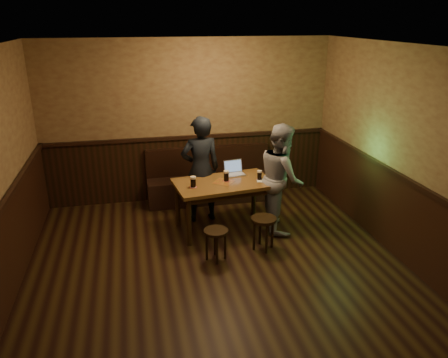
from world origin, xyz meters
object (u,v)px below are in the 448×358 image
Objects in this scene: pint_mid at (226,176)px; stool_left at (216,236)px; laptop at (234,171)px; pint_right at (259,175)px; pint_left at (193,182)px; bench at (210,184)px; pub_table at (224,188)px; person_suit at (201,170)px; person_grey at (281,178)px; stool_right at (264,224)px.

stool_left is at bearing -110.83° from pint_mid.
laptop is at bearing 55.92° from pint_mid.
pint_right is 0.44× the size of laptop.
pint_left is 0.83m from laptop.
bench reaches higher than pint_mid.
pub_table is 0.53m from pint_left.
pint_right is at bearing -4.51° from pint_mid.
person_suit is 1.27m from person_grey.
person_grey is (0.45, 0.59, 0.44)m from stool_right.
laptop reaches higher than pint_left.
laptop is 0.77m from person_grey.
stool_right is at bearing -64.29° from pint_mid.
person_grey reaches higher than bench.
laptop is at bearing 99.58° from stool_right.
bench is at bearing 102.25° from stool_right.
pint_right is 0.94m from person_suit.
pub_table is 3.21× the size of stool_right.
stool_right is at bearing -67.85° from pub_table.
laptop is at bearing -74.59° from bench.
stool_right is 1.19m from pint_left.
pub_table is 0.93× the size of person_grey.
bench is 1.22m from pub_table.
pint_left is 1.04m from pint_right.
bench is 1.27m from pint_mid.
stool_left is at bearing -115.93° from pub_table.
laptop is at bearing 65.75° from stool_left.
pint_right is at bearing 45.49° from stool_left.
pub_table is 0.53m from person_suit.
person_suit is (-0.28, 0.42, 0.18)m from pub_table.
bench is at bearing 39.86° from person_grey.
pint_right reaches higher than pub_table.
pub_table is 10.62× the size of pint_right.
pint_mid is at bearing 124.44° from person_suit.
person_suit is at bearing 70.51° from person_grey.
pint_left is at bearing -110.48° from bench.
stool_right is 0.29× the size of person_grey.
person_suit reaches higher than stool_right.
person_grey reaches higher than pub_table.
bench is 1.42× the size of pub_table.
stool_right is at bearing -34.80° from pint_left.
person_suit reaches higher than stool_left.
pint_left is 0.57m from person_suit.
pint_mid is (0.05, 0.03, 0.19)m from pub_table.
pint_right is at bearing -64.86° from bench.
pint_mid is at bearing 15.04° from pint_left.
stool_right is at bearing -101.09° from pint_right.
pint_left is at bearing -173.74° from pub_table.
pint_left reaches higher than stool_left.
person_grey is at bearing -22.57° from pint_right.
person_grey is (0.81, -0.17, -0.03)m from pint_mid.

